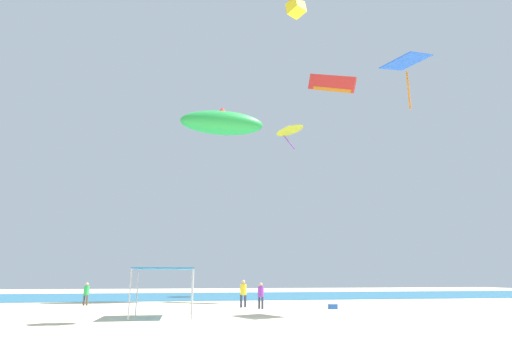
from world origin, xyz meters
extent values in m
cube|color=beige|center=(0.00, 0.00, -0.05)|extent=(110.00, 110.00, 0.10)
cube|color=#1E6B93|center=(0.00, 27.04, 0.01)|extent=(110.00, 18.13, 0.03)
cylinder|color=#B2B2B7|center=(-5.50, 2.18, 1.23)|extent=(0.07, 0.07, 2.47)
cylinder|color=#B2B2B7|center=(-2.47, 2.18, 1.23)|extent=(0.07, 0.07, 2.47)
cylinder|color=#B2B2B7|center=(-5.50, 5.31, 1.23)|extent=(0.07, 0.07, 2.47)
cylinder|color=#B2B2B7|center=(-2.47, 5.31, 1.23)|extent=(0.07, 0.07, 2.47)
cube|color=#1972B7|center=(-3.98, 3.74, 2.50)|extent=(3.10, 3.20, 0.06)
cylinder|color=brown|center=(-9.94, 13.78, 0.37)|extent=(0.15, 0.15, 0.75)
cylinder|color=brown|center=(-10.18, 13.94, 0.37)|extent=(0.15, 0.15, 0.75)
cylinder|color=green|center=(-10.06, 13.86, 1.07)|extent=(0.39, 0.39, 0.65)
sphere|color=tan|center=(-10.06, 13.86, 1.52)|extent=(0.24, 0.24, 0.24)
cylinder|color=#33384C|center=(1.00, 9.99, 0.42)|extent=(0.16, 0.16, 0.84)
cylinder|color=#33384C|center=(1.31, 10.12, 0.42)|extent=(0.16, 0.16, 0.84)
cylinder|color=yellow|center=(1.16, 10.06, 1.20)|extent=(0.44, 0.44, 0.73)
sphere|color=tan|center=(1.16, 10.06, 1.70)|extent=(0.27, 0.27, 0.27)
cylinder|color=#33384C|center=(2.04, 8.68, 0.38)|extent=(0.15, 0.15, 0.76)
cylinder|color=#33384C|center=(2.21, 8.43, 0.38)|extent=(0.15, 0.15, 0.76)
cylinder|color=purple|center=(2.13, 8.56, 1.10)|extent=(0.40, 0.40, 0.66)
sphere|color=tan|center=(2.13, 8.56, 1.55)|extent=(0.25, 0.25, 0.25)
cube|color=blue|center=(6.75, 7.61, 0.16)|extent=(0.56, 0.36, 0.32)
cube|color=white|center=(6.75, 7.61, 0.34)|extent=(0.57, 0.37, 0.03)
cube|color=yellow|center=(3.21, 2.06, 18.18)|extent=(1.28, 1.32, 0.93)
cone|color=yellow|center=(8.69, 25.63, 19.29)|extent=(3.74, 3.70, 1.43)
cylinder|color=purple|center=(8.85, 27.05, 18.21)|extent=(1.71, 0.31, 2.15)
cube|color=red|center=(10.71, 16.29, 20.74)|extent=(3.81, 4.04, 3.19)
cube|color=orange|center=(10.71, 16.29, 20.04)|extent=(2.97, 2.89, 1.76)
cube|color=blue|center=(11.44, 4.00, 16.36)|extent=(3.35, 3.38, 0.64)
cylinder|color=orange|center=(11.44, 4.00, 14.24)|extent=(0.16, 0.16, 2.73)
ellipsoid|color=green|center=(0.01, 17.43, 16.27)|extent=(7.95, 2.77, 2.57)
cone|color=red|center=(0.01, 17.43, 17.51)|extent=(1.18, 1.27, 0.96)
camera|label=1|loc=(-2.85, -19.28, 2.11)|focal=28.76mm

